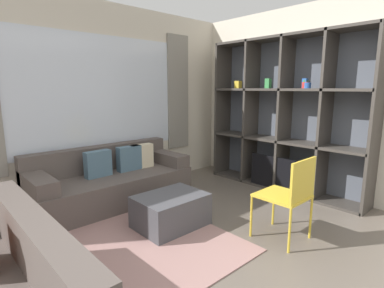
# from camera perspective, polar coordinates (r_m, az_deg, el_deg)

# --- Properties ---
(wall_back) EXTENTS (5.77, 0.11, 2.70)m
(wall_back) POSITION_cam_1_polar(r_m,az_deg,el_deg) (4.47, -17.38, 7.95)
(wall_back) COLOR beige
(wall_back) RESTS_ON ground_plane
(wall_right) EXTENTS (0.07, 4.20, 2.70)m
(wall_right) POSITION_cam_1_polar(r_m,az_deg,el_deg) (4.93, 16.89, 8.10)
(wall_right) COLOR beige
(wall_right) RESTS_ON ground_plane
(area_rug) EXTENTS (2.27, 2.17, 0.01)m
(area_rug) POSITION_cam_1_polar(r_m,az_deg,el_deg) (3.17, -16.53, -18.53)
(area_rug) COLOR gray
(area_rug) RESTS_ON ground_plane
(shelving_unit) EXTENTS (0.41, 2.45, 2.26)m
(shelving_unit) POSITION_cam_1_polar(r_m,az_deg,el_deg) (4.68, 17.44, 4.87)
(shelving_unit) COLOR #515660
(shelving_unit) RESTS_ON ground_plane
(couch_main) EXTENTS (2.06, 0.84, 0.74)m
(couch_main) POSITION_cam_1_polar(r_m,az_deg,el_deg) (4.20, -15.05, -6.97)
(couch_main) COLOR #564C47
(couch_main) RESTS_ON ground_plane
(ottoman) EXTENTS (0.75, 0.56, 0.37)m
(ottoman) POSITION_cam_1_polar(r_m,az_deg,el_deg) (3.42, -4.07, -12.59)
(ottoman) COLOR #47474C
(ottoman) RESTS_ON ground_plane
(folding_chair) EXTENTS (0.44, 0.46, 0.86)m
(folding_chair) POSITION_cam_1_polar(r_m,az_deg,el_deg) (3.15, 18.22, -8.64)
(folding_chair) COLOR gold
(folding_chair) RESTS_ON ground_plane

